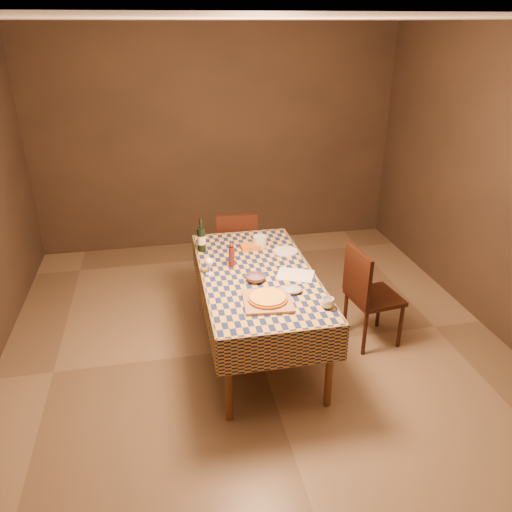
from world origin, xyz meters
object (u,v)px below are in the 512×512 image
Objects in this scene: chair_far at (237,248)px; bowl at (256,278)px; dining_table at (257,280)px; pizza at (268,298)px; cutting_board at (268,301)px; wine_bottle at (201,239)px; white_plate at (285,251)px; chair_right at (367,292)px.

bowl is at bearing -91.91° from chair_far.
chair_far reaches higher than dining_table.
dining_table is at bearing 74.08° from bowl.
dining_table is at bearing 87.56° from pizza.
bowl is 0.18× the size of chair_far.
cutting_board is 0.93× the size of pizza.
wine_bottle reaches higher than white_plate.
pizza is 1.25× the size of wine_bottle.
wine_bottle reaches higher than chair_far.
cutting_board is at bearing -157.26° from chair_right.
wine_bottle is at bearing 118.23° from bowl.
pizza is 0.93m from white_plate.
wine_bottle is 1.56m from chair_right.
bowl is at bearing 93.53° from pizza.
bowl is (-0.02, 0.35, -0.01)m from pizza.
dining_table is 5.09× the size of cutting_board.
white_plate is at bearing -64.92° from chair_far.
dining_table is 0.19m from bowl.
wine_bottle is at bearing 110.61° from cutting_board.
dining_table is 5.93× the size of wine_bottle.
white_plate is at bearing 145.32° from chair_right.
dining_table is 4.73× the size of pizza.
chair_right reaches higher than bowl.
bowl is at bearing -176.19° from chair_right.
cutting_board is 1.61m from chair_far.
bowl is at bearing -61.77° from wine_bottle.
bowl is 1.27m from chair_far.
chair_far is at bearing 89.29° from pizza.
pizza is at bearing -86.47° from bowl.
chair_far is (-0.34, 0.73, -0.25)m from white_plate.
cutting_board is 1.11m from wine_bottle.
bowl is (-0.02, 0.35, 0.01)m from cutting_board.
chair_right is (0.64, -0.44, -0.25)m from white_plate.
chair_right is (1.00, 0.42, -0.28)m from pizza.
chair_far is (0.41, 0.55, -0.36)m from wine_bottle.
bowl reaches higher than cutting_board.
pizza is (-0.02, -0.50, 0.11)m from dining_table.
chair_far is at bearing 53.33° from wine_bottle.
white_plate is (0.36, 0.86, -0.03)m from pizza.
pizza reaches higher than cutting_board.
dining_table is at bearing 175.15° from chair_right.
chair_right is (1.02, 0.07, -0.27)m from bowl.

